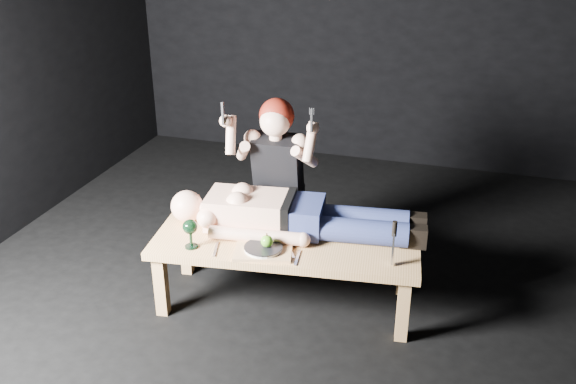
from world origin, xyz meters
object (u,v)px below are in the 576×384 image
(serving_tray, at_px, (263,251))
(goblet, at_px, (191,234))
(kneeling_woman, at_px, (281,180))
(carving_knife, at_px, (393,244))
(lying_man, at_px, (297,211))
(table, at_px, (286,272))

(serving_tray, relative_size, goblet, 1.84)
(serving_tray, distance_m, goblet, 0.44)
(kneeling_woman, xyz_separation_m, carving_knife, (0.84, -0.59, -0.03))
(lying_man, height_order, goblet, lying_man)
(goblet, bearing_deg, lying_man, 35.59)
(lying_man, xyz_separation_m, serving_tray, (-0.11, -0.32, -0.12))
(carving_knife, bearing_deg, table, 164.35)
(table, height_order, goblet, goblet)
(lying_man, bearing_deg, goblet, -151.37)
(goblet, bearing_deg, kneeling_woman, 65.89)
(kneeling_woman, bearing_deg, lying_man, -60.73)
(table, height_order, kneeling_woman, kneeling_woman)
(table, bearing_deg, goblet, -161.38)
(table, relative_size, goblet, 8.84)
(table, bearing_deg, serving_tray, -121.76)
(table, xyz_separation_m, carving_knife, (0.66, -0.10, 0.36))
(kneeling_woman, bearing_deg, carving_knife, -37.72)
(kneeling_woman, bearing_deg, goblet, -116.98)
(serving_tray, height_order, goblet, goblet)
(lying_man, distance_m, goblet, 0.67)
(serving_tray, xyz_separation_m, goblet, (-0.43, -0.07, 0.08))
(serving_tray, xyz_separation_m, carving_knife, (0.74, 0.08, 0.13))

